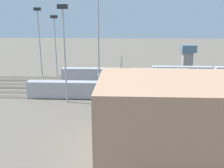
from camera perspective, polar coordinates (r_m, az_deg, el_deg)
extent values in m
plane|color=#60594F|center=(87.12, 0.30, -0.70)|extent=(400.00, 400.00, 0.00)
cube|color=#4C443D|center=(99.18, 0.61, 1.31)|extent=(140.00, 2.80, 0.12)
cube|color=#3D3833|center=(94.34, 0.49, 0.58)|extent=(140.00, 2.80, 0.12)
cube|color=#4C443D|center=(89.51, 0.37, -0.23)|extent=(140.00, 2.80, 0.12)
cube|color=#3D3833|center=(84.71, 0.23, -1.13)|extent=(140.00, 2.80, 0.12)
cube|color=#4C443D|center=(79.93, 0.07, -2.14)|extent=(140.00, 2.80, 0.12)
cube|color=#4C443D|center=(75.18, -0.11, -3.28)|extent=(140.00, 2.80, 0.12)
cube|color=#B7BABF|center=(94.47, 10.22, 1.96)|extent=(23.00, 3.00, 5.00)
cube|color=#B7BABF|center=(94.39, -4.51, 2.14)|extent=(23.00, 3.00, 5.00)
cube|color=#B7BABF|center=(101.11, 15.67, 2.50)|extent=(23.00, 3.00, 5.00)
cube|color=#A8AAB2|center=(74.63, 7.86, -1.50)|extent=(23.00, 3.00, 5.00)
cube|color=#A8AAB2|center=(76.33, -10.55, -1.24)|extent=(23.00, 3.00, 5.00)
cube|color=#A8AAB2|center=(88.17, 20.47, 0.27)|extent=(23.00, 3.00, 5.00)
cube|color=#A8AAB2|center=(83.99, 4.55, 0.49)|extent=(23.00, 3.00, 5.00)
cylinder|color=#9EA0A5|center=(104.83, -16.18, 8.67)|extent=(0.44, 0.44, 26.05)
cube|color=#262628|center=(104.30, -16.75, 16.12)|extent=(2.80, 0.70, 1.20)
cylinder|color=#9EA0A5|center=(68.20, -3.09, 7.80)|extent=(0.44, 0.44, 30.26)
cylinder|color=#9EA0A5|center=(104.33, -12.76, 8.07)|extent=(0.44, 0.44, 23.18)
cube|color=#262628|center=(103.60, -13.16, 14.77)|extent=(2.80, 0.70, 1.20)
cylinder|color=#9EA0A5|center=(70.12, -10.72, 5.92)|extent=(0.44, 0.44, 25.79)
cube|color=#262628|center=(69.29, -11.30, 17.00)|extent=(2.80, 0.70, 1.20)
cylinder|color=#4C4742|center=(100.30, 2.26, 3.76)|extent=(0.50, 0.50, 8.00)
cylinder|color=#4C4742|center=(71.92, 2.03, -0.86)|extent=(0.50, 0.50, 8.00)
cube|color=#4C4742|center=(85.13, 2.19, 4.72)|extent=(0.70, 30.00, 0.80)
cube|color=gray|center=(111.71, 16.78, 4.66)|extent=(4.00, 4.00, 9.35)
cube|color=slate|center=(110.81, 17.02, 7.80)|extent=(6.00, 6.00, 3.00)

